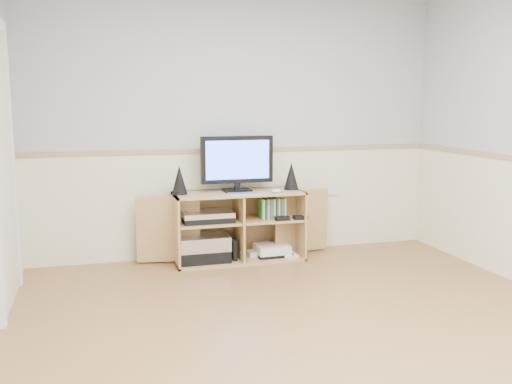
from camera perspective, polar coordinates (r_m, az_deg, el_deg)
room at (r=3.46m, az=5.84°, el=4.58°), size 4.04×4.54×2.54m
media_cabinet at (r=5.41m, az=-1.89°, el=-3.25°), size 1.88×0.45×0.65m
monitor at (r=5.31m, az=-1.90°, el=3.08°), size 0.68×0.18×0.52m
speaker_left at (r=5.20m, az=-7.67°, el=1.21°), size 0.14×0.14×0.26m
speaker_right at (r=5.46m, az=3.55°, el=1.62°), size 0.14×0.14×0.26m
keyboard at (r=5.17m, az=-1.11°, el=-0.16°), size 0.31×0.14×0.01m
mouse at (r=5.26m, az=2.08°, el=0.11°), size 0.11×0.08×0.04m
av_components at (r=5.32m, az=-5.14°, el=-4.76°), size 0.53×0.35×0.47m
game_consoles at (r=5.49m, az=1.46°, el=-5.87°), size 0.45×0.30×0.11m
game_cases at (r=5.40m, az=1.61°, el=-1.62°), size 0.24×0.14×0.19m
wall_outlet at (r=5.87m, az=7.71°, el=0.30°), size 0.12×0.03×0.12m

